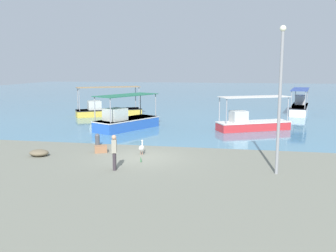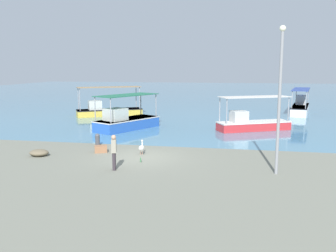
{
  "view_description": "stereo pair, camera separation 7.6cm",
  "coord_description": "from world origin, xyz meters",
  "px_view_note": "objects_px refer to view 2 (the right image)",
  "views": [
    {
      "loc": [
        5.07,
        -19.08,
        4.87
      ],
      "look_at": [
        1.01,
        2.52,
        1.35
      ],
      "focal_mm": 40.0,
      "sensor_mm": 36.0,
      "label": 1
    },
    {
      "loc": [
        5.14,
        -19.07,
        4.87
      ],
      "look_at": [
        1.01,
        2.52,
        1.35
      ],
      "focal_mm": 40.0,
      "sensor_mm": 36.0,
      "label": 2
    }
  ],
  "objects_px": {
    "mooring_bollard": "(97,139)",
    "fisherman_standing": "(114,151)",
    "lamp_post": "(280,94)",
    "fishing_boat_near_left": "(108,110)",
    "cargo_crate": "(101,149)",
    "net_pile": "(39,153)",
    "pelican": "(141,148)",
    "fishing_boat_near_right": "(126,121)",
    "fishing_boat_far_right": "(252,123)",
    "glass_bottle": "(141,160)",
    "fishing_boat_far_left": "(300,107)"
  },
  "relations": [
    {
      "from": "lamp_post",
      "to": "glass_bottle",
      "type": "xyz_separation_m",
      "value": [
        -6.64,
        0.89,
        -3.57
      ]
    },
    {
      "from": "fishing_boat_far_left",
      "to": "fisherman_standing",
      "type": "xyz_separation_m",
      "value": [
        -12.01,
        -24.35,
        0.23
      ]
    },
    {
      "from": "lamp_post",
      "to": "net_pile",
      "type": "distance_m",
      "value": 13.0
    },
    {
      "from": "fishing_boat_near_right",
      "to": "lamp_post",
      "type": "relative_size",
      "value": 0.87
    },
    {
      "from": "fisherman_standing",
      "to": "cargo_crate",
      "type": "bearing_deg",
      "value": 120.27
    },
    {
      "from": "mooring_bollard",
      "to": "glass_bottle",
      "type": "xyz_separation_m",
      "value": [
        3.7,
        -3.47,
        -0.29
      ]
    },
    {
      "from": "fisherman_standing",
      "to": "lamp_post",
      "type": "bearing_deg",
      "value": 5.73
    },
    {
      "from": "cargo_crate",
      "to": "net_pile",
      "type": "bearing_deg",
      "value": -154.09
    },
    {
      "from": "pelican",
      "to": "mooring_bollard",
      "type": "relative_size",
      "value": 1.07
    },
    {
      "from": "fishing_boat_far_left",
      "to": "net_pile",
      "type": "xyz_separation_m",
      "value": [
        -16.99,
        -22.46,
        -0.5
      ]
    },
    {
      "from": "fishing_boat_near_left",
      "to": "fisherman_standing",
      "type": "xyz_separation_m",
      "value": [
        7.06,
        -18.62,
        0.3
      ]
    },
    {
      "from": "fishing_boat_far_right",
      "to": "fishing_boat_near_left",
      "type": "xyz_separation_m",
      "value": [
        -13.79,
        5.99,
        0.01
      ]
    },
    {
      "from": "fishing_boat_near_left",
      "to": "net_pile",
      "type": "height_order",
      "value": "fishing_boat_near_left"
    },
    {
      "from": "fishing_boat_far_right",
      "to": "glass_bottle",
      "type": "bearing_deg",
      "value": -118.12
    },
    {
      "from": "glass_bottle",
      "to": "fishing_boat_near_left",
      "type": "bearing_deg",
      "value": 115.0
    },
    {
      "from": "fishing_boat_far_right",
      "to": "glass_bottle",
      "type": "relative_size",
      "value": 21.4
    },
    {
      "from": "glass_bottle",
      "to": "cargo_crate",
      "type": "bearing_deg",
      "value": 148.61
    },
    {
      "from": "mooring_bollard",
      "to": "fishing_boat_far_left",
      "type": "bearing_deg",
      "value": 52.33
    },
    {
      "from": "fishing_boat_near_left",
      "to": "glass_bottle",
      "type": "bearing_deg",
      "value": -65.0
    },
    {
      "from": "fishing_boat_near_left",
      "to": "net_pile",
      "type": "distance_m",
      "value": 16.86
    },
    {
      "from": "fishing_boat_far_right",
      "to": "pelican",
      "type": "bearing_deg",
      "value": -123.82
    },
    {
      "from": "fishing_boat_near_right",
      "to": "fisherman_standing",
      "type": "xyz_separation_m",
      "value": [
        2.91,
        -11.18,
        0.23
      ]
    },
    {
      "from": "mooring_bollard",
      "to": "glass_bottle",
      "type": "distance_m",
      "value": 5.08
    },
    {
      "from": "fishing_boat_far_right",
      "to": "cargo_crate",
      "type": "bearing_deg",
      "value": -133.14
    },
    {
      "from": "lamp_post",
      "to": "fisherman_standing",
      "type": "distance_m",
      "value": 8.02
    },
    {
      "from": "fishing_boat_far_right",
      "to": "lamp_post",
      "type": "relative_size",
      "value": 0.87
    },
    {
      "from": "fisherman_standing",
      "to": "fishing_boat_near_left",
      "type": "bearing_deg",
      "value": 110.77
    },
    {
      "from": "fishing_boat_far_left",
      "to": "net_pile",
      "type": "distance_m",
      "value": 28.16
    },
    {
      "from": "fishing_boat_near_left",
      "to": "net_pile",
      "type": "xyz_separation_m",
      "value": [
        2.08,
        -16.72,
        -0.43
      ]
    },
    {
      "from": "fishing_boat_near_left",
      "to": "fisherman_standing",
      "type": "relative_size",
      "value": 3.76
    },
    {
      "from": "fishing_boat_near_right",
      "to": "fisherman_standing",
      "type": "distance_m",
      "value": 11.56
    },
    {
      "from": "fishing_boat_far_right",
      "to": "fisherman_standing",
      "type": "distance_m",
      "value": 14.31
    },
    {
      "from": "fishing_boat_far_right",
      "to": "fishing_boat_near_left",
      "type": "height_order",
      "value": "fishing_boat_near_left"
    },
    {
      "from": "net_pile",
      "to": "fisherman_standing",
      "type": "bearing_deg",
      "value": -20.84
    },
    {
      "from": "pelican",
      "to": "lamp_post",
      "type": "distance_m",
      "value": 8.16
    },
    {
      "from": "cargo_crate",
      "to": "glass_bottle",
      "type": "height_order",
      "value": "cargo_crate"
    },
    {
      "from": "fishing_boat_far_left",
      "to": "pelican",
      "type": "bearing_deg",
      "value": -118.73
    },
    {
      "from": "fishing_boat_near_left",
      "to": "fishing_boat_near_right",
      "type": "relative_size",
      "value": 1.1
    },
    {
      "from": "net_pile",
      "to": "fishing_boat_far_left",
      "type": "bearing_deg",
      "value": 52.89
    },
    {
      "from": "fishing_boat_near_left",
      "to": "pelican",
      "type": "distance_m",
      "value": 17.08
    },
    {
      "from": "fishing_boat_near_right",
      "to": "pelican",
      "type": "relative_size",
      "value": 7.18
    },
    {
      "from": "fishing_boat_near_left",
      "to": "lamp_post",
      "type": "relative_size",
      "value": 0.96
    },
    {
      "from": "lamp_post",
      "to": "cargo_crate",
      "type": "distance_m",
      "value": 10.4
    },
    {
      "from": "mooring_bollard",
      "to": "net_pile",
      "type": "relative_size",
      "value": 0.72
    },
    {
      "from": "fishing_boat_far_right",
      "to": "lamp_post",
      "type": "height_order",
      "value": "lamp_post"
    },
    {
      "from": "fishing_boat_far_right",
      "to": "fisherman_standing",
      "type": "relative_size",
      "value": 3.42
    },
    {
      "from": "mooring_bollard",
      "to": "fishing_boat_near_right",
      "type": "bearing_deg",
      "value": 90.64
    },
    {
      "from": "mooring_bollard",
      "to": "fisherman_standing",
      "type": "bearing_deg",
      "value": -60.92
    },
    {
      "from": "fishing_boat_far_left",
      "to": "cargo_crate",
      "type": "relative_size",
      "value": 10.01
    },
    {
      "from": "fishing_boat_near_left",
      "to": "glass_bottle",
      "type": "distance_m",
      "value": 18.74
    }
  ]
}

